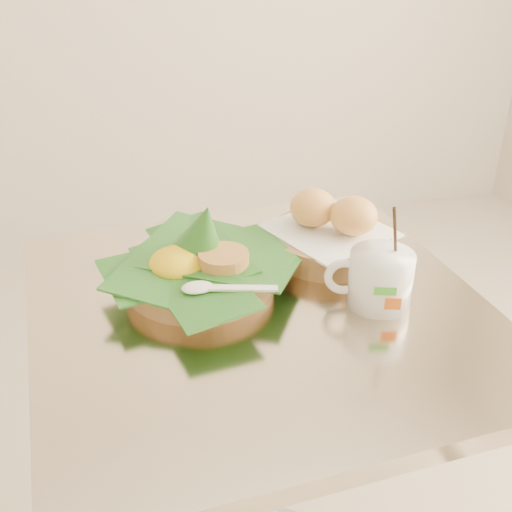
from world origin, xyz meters
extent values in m
cylinder|color=gray|center=(0.13, -0.03, 0.37)|extent=(0.07, 0.07, 0.69)
cube|color=beige|center=(0.13, -0.03, 0.73)|extent=(0.76, 0.76, 0.03)
cylinder|color=#AD764A|center=(0.05, 0.06, 0.77)|extent=(0.25, 0.25, 0.04)
cone|color=#195819|center=(0.06, 0.07, 0.84)|extent=(0.14, 0.15, 0.13)
ellipsoid|color=yellow|center=(0.01, 0.06, 0.80)|extent=(0.09, 0.09, 0.05)
cylinder|color=#CC9347|center=(0.09, 0.04, 0.81)|extent=(0.08, 0.08, 0.02)
cylinder|color=#AD764A|center=(0.29, 0.11, 0.77)|extent=(0.22, 0.22, 0.04)
cube|color=white|center=(0.29, 0.11, 0.79)|extent=(0.25, 0.25, 0.01)
ellipsoid|color=orange|center=(0.27, 0.14, 0.83)|extent=(0.08, 0.08, 0.07)
ellipsoid|color=orange|center=(0.33, 0.09, 0.83)|extent=(0.08, 0.08, 0.07)
cylinder|color=white|center=(0.32, -0.06, 0.79)|extent=(0.10, 0.10, 0.09)
torus|color=white|center=(0.26, -0.04, 0.80)|extent=(0.06, 0.03, 0.06)
cylinder|color=#452013|center=(0.32, -0.06, 0.83)|extent=(0.09, 0.09, 0.01)
cylinder|color=black|center=(0.33, -0.06, 0.86)|extent=(0.04, 0.04, 0.13)
cube|color=green|center=(0.30, -0.11, 0.80)|extent=(0.03, 0.01, 0.01)
cube|color=orange|center=(0.32, -0.11, 0.78)|extent=(0.02, 0.01, 0.02)
camera|label=1|loc=(-0.07, -0.85, 1.31)|focal=45.00mm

